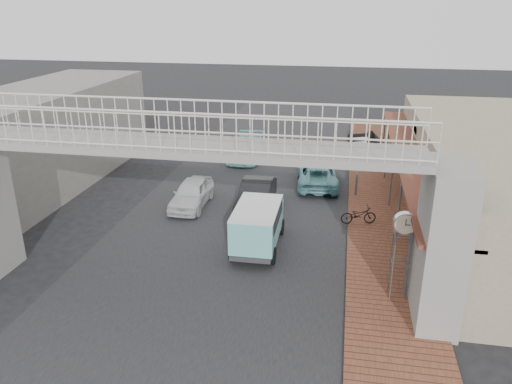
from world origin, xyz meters
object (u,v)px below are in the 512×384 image
at_px(street_clock, 404,227).
at_px(motorcycle_far, 357,152).
at_px(angkot_van, 258,221).
at_px(motorcycle_near, 358,215).
at_px(angkot_curb, 317,174).
at_px(dark_sedan, 256,195).
at_px(angkot_far, 246,148).
at_px(arrow_sign, 375,143).
at_px(white_hatchback, 192,193).

bearing_deg(street_clock, motorcycle_far, 89.89).
relative_size(angkot_van, motorcycle_far, 2.19).
relative_size(motorcycle_near, motorcycle_far, 0.90).
bearing_deg(angkot_van, motorcycle_far, 71.84).
xyz_separation_m(angkot_curb, motorcycle_near, (2.10, -4.80, -0.11)).
distance_m(dark_sedan, angkot_far, 8.14).
bearing_deg(motorcycle_far, angkot_far, 105.90).
xyz_separation_m(dark_sedan, arrow_sign, (5.37, 2.77, 2.05)).
relative_size(motorcycle_far, arrow_sign, 0.53).
height_order(angkot_van, arrow_sign, arrow_sign).
relative_size(motorcycle_far, street_clock, 0.58).
relative_size(white_hatchback, dark_sedan, 0.91).
height_order(angkot_curb, motorcycle_near, angkot_curb).
bearing_deg(dark_sedan, motorcycle_far, 60.52).
distance_m(angkot_curb, angkot_van, 7.89).
bearing_deg(angkot_curb, angkot_far, -47.11).
height_order(angkot_far, motorcycle_far, angkot_far).
bearing_deg(angkot_curb, angkot_van, 70.91).
distance_m(angkot_van, motorcycle_near, 4.90).
height_order(white_hatchback, angkot_far, angkot_far).
bearing_deg(white_hatchback, dark_sedan, 4.08).
distance_m(angkot_far, angkot_van, 12.17).
bearing_deg(angkot_far, angkot_van, -78.06).
height_order(dark_sedan, street_clock, street_clock).
height_order(angkot_curb, angkot_van, angkot_van).
distance_m(motorcycle_near, street_clock, 6.02).
distance_m(white_hatchback, street_clock, 11.22).
distance_m(angkot_far, street_clock, 16.66).
height_order(angkot_far, angkot_van, angkot_van).
bearing_deg(arrow_sign, angkot_curb, 137.15).
xyz_separation_m(white_hatchback, arrow_sign, (8.46, 3.01, 2.09)).
height_order(white_hatchback, motorcycle_near, white_hatchback).
relative_size(white_hatchback, angkot_curb, 0.84).
xyz_separation_m(dark_sedan, angkot_van, (0.79, -3.95, 0.49)).
distance_m(angkot_far, arrow_sign, 9.27).
distance_m(white_hatchback, motorcycle_far, 11.69).
relative_size(dark_sedan, angkot_far, 0.90).
height_order(white_hatchback, angkot_van, angkot_van).
xyz_separation_m(angkot_curb, angkot_far, (-4.71, 4.15, 0.04)).
xyz_separation_m(white_hatchback, angkot_van, (3.88, -3.71, 0.52)).
bearing_deg(white_hatchback, arrow_sign, 19.25).
bearing_deg(white_hatchback, motorcycle_far, 47.85).
bearing_deg(angkot_far, angkot_curb, -43.20).
distance_m(dark_sedan, motorcycle_near, 4.85).
bearing_deg(street_clock, dark_sedan, 127.18).
xyz_separation_m(dark_sedan, angkot_far, (-2.09, 7.87, -0.01)).
height_order(motorcycle_far, arrow_sign, arrow_sign).
distance_m(angkot_van, arrow_sign, 8.28).
xyz_separation_m(white_hatchback, motorcycle_near, (7.81, -0.85, -0.13)).
bearing_deg(arrow_sign, motorcycle_far, 72.66).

